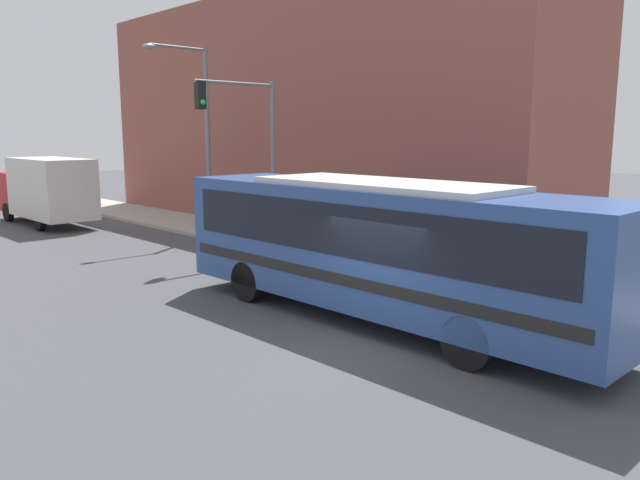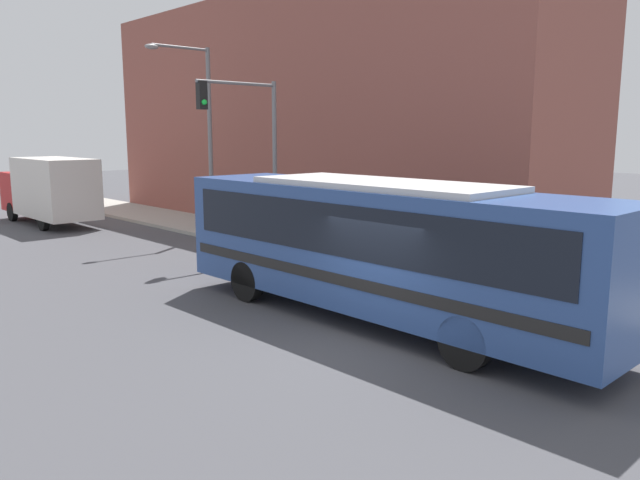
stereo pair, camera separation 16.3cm
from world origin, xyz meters
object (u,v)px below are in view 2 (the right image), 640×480
at_px(pedestrian_near_corner, 407,239).
at_px(city_bus, 379,241).
at_px(fire_hydrant, 360,252).
at_px(traffic_light_pole, 251,135).
at_px(delivery_truck, 49,189).
at_px(parking_meter, 279,221).
at_px(street_lamp, 202,124).

bearing_deg(pedestrian_near_corner, city_bus, -147.27).
xyz_separation_m(city_bus, fire_hydrant, (3.84, 4.19, -1.33)).
bearing_deg(traffic_light_pole, fire_hydrant, -78.39).
height_order(fire_hydrant, traffic_light_pole, traffic_light_pole).
xyz_separation_m(delivery_truck, parking_meter, (3.64, -12.34, -0.60)).
relative_size(delivery_truck, street_lamp, 0.95).
bearing_deg(city_bus, fire_hydrant, 46.87).
height_order(parking_meter, pedestrian_near_corner, pedestrian_near_corner).
distance_m(traffic_light_pole, street_lamp, 4.43).
bearing_deg(street_lamp, fire_hydrant, -89.18).
xyz_separation_m(parking_meter, pedestrian_near_corner, (1.00, -5.11, -0.14)).
relative_size(traffic_light_pole, parking_meter, 4.26).
height_order(delivery_truck, fire_hydrant, delivery_truck).
bearing_deg(parking_meter, street_lamp, 91.51).
bearing_deg(delivery_truck, fire_hydrant, -77.48).
xyz_separation_m(fire_hydrant, street_lamp, (-0.12, 8.75, 4.07)).
bearing_deg(fire_hydrant, delivery_truck, 102.52).
height_order(city_bus, fire_hydrant, city_bus).
bearing_deg(parking_meter, fire_hydrant, -90.00).
height_order(city_bus, traffic_light_pole, traffic_light_pole).
distance_m(fire_hydrant, street_lamp, 9.65).
height_order(delivery_truck, traffic_light_pole, traffic_light_pole).
distance_m(delivery_truck, parking_meter, 12.88).
bearing_deg(traffic_light_pole, pedestrian_near_corner, -70.90).
distance_m(delivery_truck, fire_hydrant, 16.82).
bearing_deg(pedestrian_near_corner, delivery_truck, 104.86).
distance_m(delivery_truck, pedestrian_near_corner, 18.08).
relative_size(city_bus, pedestrian_near_corner, 7.05).
height_order(parking_meter, street_lamp, street_lamp).
xyz_separation_m(fire_hydrant, traffic_light_pole, (-0.91, 4.41, 3.62)).
height_order(city_bus, delivery_truck, city_bus).
height_order(traffic_light_pole, street_lamp, street_lamp).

